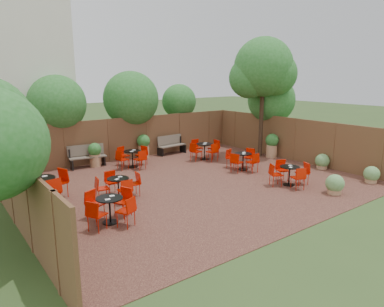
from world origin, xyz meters
TOP-DOWN VIEW (x-y plane):
  - ground at (0.00, 0.00)m, footprint 80.00×80.00m
  - courtyard_paving at (0.00, 0.00)m, footprint 12.00×10.00m
  - fence_back at (0.00, 5.00)m, footprint 12.00×0.08m
  - fence_left at (-6.00, 0.00)m, footprint 0.08×10.00m
  - fence_right at (6.00, 0.00)m, footprint 0.08×10.00m
  - neighbour_building at (-4.50, 8.00)m, footprint 5.00×4.00m
  - overhang_foliage at (-1.53, 2.90)m, footprint 15.60×10.55m
  - courtyard_tree at (5.39, 1.54)m, footprint 2.89×2.81m
  - park_bench_left at (-2.22, 4.63)m, footprint 1.62×0.72m
  - park_bench_right at (2.16, 4.63)m, footprint 1.56×0.64m
  - bistro_tables at (-0.83, 0.64)m, footprint 9.49×7.24m
  - planters at (-0.04, 3.59)m, footprint 11.90×4.30m
  - low_shrubs at (4.66, -3.20)m, footprint 3.19×2.86m

SIDE VIEW (x-z plane):
  - ground at x=0.00m, z-range 0.00..0.00m
  - courtyard_paving at x=0.00m, z-range 0.00..0.02m
  - low_shrubs at x=4.66m, z-range 0.00..0.67m
  - bistro_tables at x=-0.83m, z-range -0.02..0.93m
  - park_bench_right at x=2.16m, z-range 0.03..0.98m
  - park_bench_left at x=-2.22m, z-range 0.03..1.00m
  - planters at x=-0.04m, z-range 0.05..1.20m
  - fence_back at x=0.00m, z-range 0.00..2.00m
  - fence_left at x=-6.00m, z-range 0.00..2.00m
  - fence_right at x=6.00m, z-range 0.00..2.00m
  - overhang_foliage at x=-1.53m, z-range 1.37..4.06m
  - neighbour_building at x=-4.50m, z-range 0.00..8.00m
  - courtyard_tree at x=5.39m, z-range 1.30..6.99m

